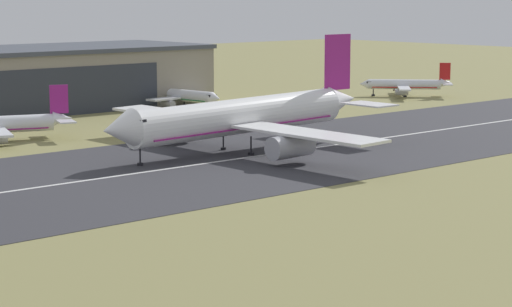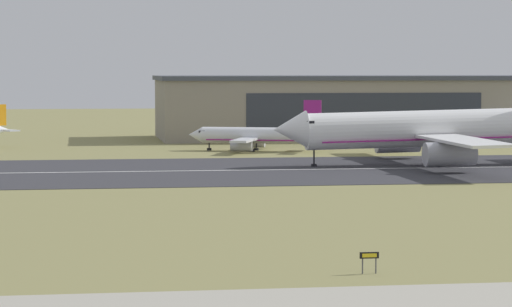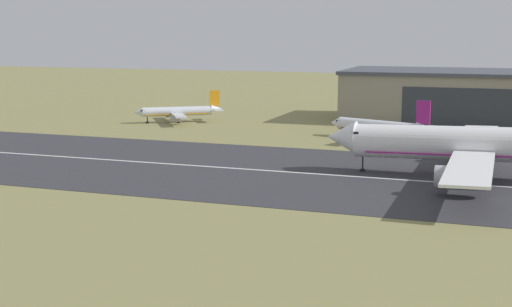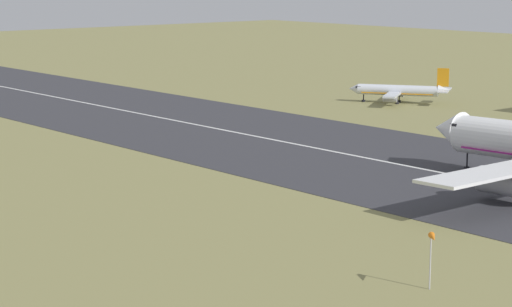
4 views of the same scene
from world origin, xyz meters
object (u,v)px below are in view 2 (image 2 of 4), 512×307
at_px(airplane_parked_centre, 504,129).
at_px(runway_sign, 369,258).
at_px(airplane_parked_east, 256,136).
at_px(airplane_landing, 437,130).

distance_m(airplane_parked_centre, runway_sign, 162.82).
distance_m(airplane_parked_east, runway_sign, 128.97).
bearing_deg(airplane_parked_centre, runway_sign, -113.30).
xyz_separation_m(airplane_parked_east, runway_sign, (-10.88, -128.50, -1.54)).
height_order(airplane_parked_centre, runway_sign, airplane_parked_centre).
bearing_deg(runway_sign, airplane_parked_east, 85.16).
height_order(airplane_landing, airplane_parked_centre, airplane_landing).
height_order(airplane_parked_centre, airplane_parked_east, airplane_parked_east).
height_order(airplane_landing, airplane_parked_east, airplane_landing).
bearing_deg(airplane_parked_east, airplane_landing, -57.88).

